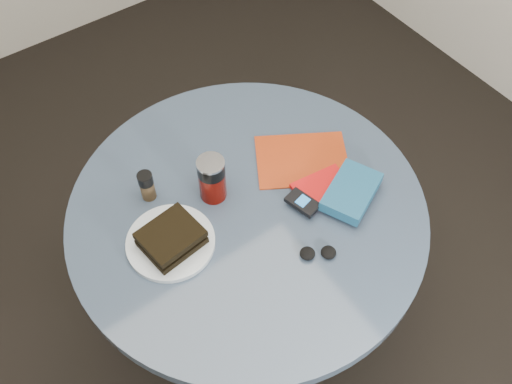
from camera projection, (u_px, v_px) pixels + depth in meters
ground at (250, 319)px, 2.18m from camera, size 4.00×4.00×0.00m
table at (248, 239)px, 1.71m from camera, size 1.00×1.00×0.75m
plate at (171, 242)px, 1.50m from camera, size 0.31×0.31×0.01m
sandwich at (171, 238)px, 1.47m from camera, size 0.16×0.14×0.05m
soda_can at (212, 179)px, 1.55m from camera, size 0.08×0.08×0.14m
pepper_grinder at (147, 186)px, 1.56m from camera, size 0.05×0.05×0.10m
magazine at (302, 160)px, 1.68m from camera, size 0.33×0.31×0.00m
red_book at (322, 188)px, 1.61m from camera, size 0.17×0.12×0.01m
novel at (351, 192)px, 1.57m from camera, size 0.21×0.18×0.03m
mp3_player at (303, 203)px, 1.56m from camera, size 0.07×0.10×0.02m
headphones at (318, 253)px, 1.48m from camera, size 0.10×0.09×0.02m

